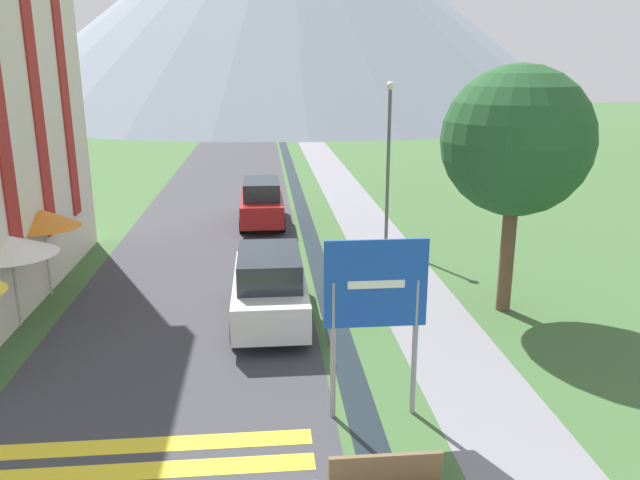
{
  "coord_description": "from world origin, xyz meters",
  "views": [
    {
      "loc": [
        -0.5,
        -5.75,
        6.13
      ],
      "look_at": [
        0.96,
        10.0,
        1.71
      ],
      "focal_mm": 35.0,
      "sensor_mm": 36.0,
      "label": 1
    }
  ],
  "objects_px": {
    "road_sign": "(375,301)",
    "cafe_umbrella_middle_white": "(10,245)",
    "cafe_umbrella_rear_orange": "(42,218)",
    "parked_car_near": "(270,286)",
    "tree_by_path": "(517,142)",
    "streetlamp": "(388,152)",
    "parked_car_far": "(262,202)",
    "cafe_chair_far_right": "(13,292)"
  },
  "relations": [
    {
      "from": "cafe_chair_far_right",
      "to": "tree_by_path",
      "type": "distance_m",
      "value": 13.27
    },
    {
      "from": "cafe_umbrella_rear_orange",
      "to": "parked_car_near",
      "type": "bearing_deg",
      "value": -21.43
    },
    {
      "from": "streetlamp",
      "to": "tree_by_path",
      "type": "relative_size",
      "value": 0.91
    },
    {
      "from": "road_sign",
      "to": "tree_by_path",
      "type": "xyz_separation_m",
      "value": [
        4.27,
        4.73,
        2.16
      ]
    },
    {
      "from": "road_sign",
      "to": "parked_car_near",
      "type": "xyz_separation_m",
      "value": [
        -1.79,
        4.56,
        -1.29
      ]
    },
    {
      "from": "road_sign",
      "to": "cafe_umbrella_middle_white",
      "type": "distance_m",
      "value": 9.26
    },
    {
      "from": "cafe_umbrella_middle_white",
      "to": "tree_by_path",
      "type": "distance_m",
      "value": 12.39
    },
    {
      "from": "cafe_chair_far_right",
      "to": "cafe_umbrella_middle_white",
      "type": "relative_size",
      "value": 0.37
    },
    {
      "from": "cafe_chair_far_right",
      "to": "streetlamp",
      "type": "xyz_separation_m",
      "value": [
        10.76,
        5.08,
        2.8
      ]
    },
    {
      "from": "cafe_umbrella_middle_white",
      "to": "streetlamp",
      "type": "xyz_separation_m",
      "value": [
        10.28,
        6.05,
        1.27
      ]
    },
    {
      "from": "road_sign",
      "to": "cafe_umbrella_rear_orange",
      "type": "relative_size",
      "value": 1.36
    },
    {
      "from": "streetlamp",
      "to": "tree_by_path",
      "type": "bearing_deg",
      "value": -72.88
    },
    {
      "from": "parked_car_near",
      "to": "cafe_umbrella_rear_orange",
      "type": "bearing_deg",
      "value": 158.57
    },
    {
      "from": "parked_car_near",
      "to": "cafe_umbrella_rear_orange",
      "type": "height_order",
      "value": "cafe_umbrella_rear_orange"
    },
    {
      "from": "parked_car_near",
      "to": "streetlamp",
      "type": "xyz_separation_m",
      "value": [
        4.17,
        6.31,
        2.4
      ]
    },
    {
      "from": "cafe_chair_far_right",
      "to": "road_sign",
      "type": "bearing_deg",
      "value": -25.68
    },
    {
      "from": "cafe_umbrella_rear_orange",
      "to": "tree_by_path",
      "type": "relative_size",
      "value": 0.39
    },
    {
      "from": "cafe_chair_far_right",
      "to": "streetlamp",
      "type": "height_order",
      "value": "streetlamp"
    },
    {
      "from": "tree_by_path",
      "to": "parked_car_far",
      "type": "bearing_deg",
      "value": 122.6
    },
    {
      "from": "parked_car_near",
      "to": "tree_by_path",
      "type": "distance_m",
      "value": 6.98
    },
    {
      "from": "cafe_umbrella_middle_white",
      "to": "cafe_umbrella_rear_orange",
      "type": "xyz_separation_m",
      "value": [
        0.08,
        2.11,
        0.14
      ]
    },
    {
      "from": "road_sign",
      "to": "cafe_umbrella_middle_white",
      "type": "bearing_deg",
      "value": 148.6
    },
    {
      "from": "road_sign",
      "to": "parked_car_far",
      "type": "xyz_separation_m",
      "value": [
        -1.95,
        14.46,
        -1.29
      ]
    },
    {
      "from": "cafe_umbrella_middle_white",
      "to": "tree_by_path",
      "type": "relative_size",
      "value": 0.37
    },
    {
      "from": "parked_car_far",
      "to": "cafe_chair_far_right",
      "type": "distance_m",
      "value": 10.8
    },
    {
      "from": "road_sign",
      "to": "parked_car_far",
      "type": "distance_m",
      "value": 14.65
    },
    {
      "from": "road_sign",
      "to": "streetlamp",
      "type": "height_order",
      "value": "streetlamp"
    },
    {
      "from": "road_sign",
      "to": "cafe_umbrella_rear_orange",
      "type": "height_order",
      "value": "road_sign"
    },
    {
      "from": "road_sign",
      "to": "cafe_umbrella_rear_orange",
      "type": "xyz_separation_m",
      "value": [
        -7.82,
        6.93,
        -0.02
      ]
    },
    {
      "from": "cafe_chair_far_right",
      "to": "cafe_umbrella_rear_orange",
      "type": "relative_size",
      "value": 0.35
    },
    {
      "from": "road_sign",
      "to": "parked_car_far",
      "type": "relative_size",
      "value": 0.75
    },
    {
      "from": "road_sign",
      "to": "cafe_umbrella_middle_white",
      "type": "height_order",
      "value": "road_sign"
    },
    {
      "from": "parked_car_far",
      "to": "cafe_umbrella_rear_orange",
      "type": "distance_m",
      "value": 9.63
    },
    {
      "from": "road_sign",
      "to": "cafe_chair_far_right",
      "type": "height_order",
      "value": "road_sign"
    },
    {
      "from": "cafe_chair_far_right",
      "to": "cafe_umbrella_rear_orange",
      "type": "bearing_deg",
      "value": 72.98
    },
    {
      "from": "parked_car_far",
      "to": "streetlamp",
      "type": "bearing_deg",
      "value": -39.64
    },
    {
      "from": "parked_car_far",
      "to": "streetlamp",
      "type": "relative_size",
      "value": 0.79
    },
    {
      "from": "cafe_umbrella_middle_white",
      "to": "tree_by_path",
      "type": "xyz_separation_m",
      "value": [
        12.17,
        -0.09,
        2.33
      ]
    },
    {
      "from": "parked_car_near",
      "to": "cafe_chair_far_right",
      "type": "distance_m",
      "value": 6.71
    },
    {
      "from": "cafe_chair_far_right",
      "to": "cafe_umbrella_middle_white",
      "type": "height_order",
      "value": "cafe_umbrella_middle_white"
    },
    {
      "from": "parked_car_near",
      "to": "parked_car_far",
      "type": "distance_m",
      "value": 9.9
    },
    {
      "from": "streetlamp",
      "to": "parked_car_far",
      "type": "bearing_deg",
      "value": 140.36
    }
  ]
}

